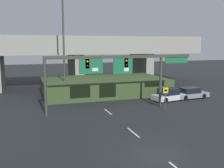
% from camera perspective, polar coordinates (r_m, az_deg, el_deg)
% --- Properties ---
extents(ground_plane, '(160.00, 160.00, 0.00)m').
position_cam_1_polar(ground_plane, '(17.69, 9.86, -14.44)').
color(ground_plane, black).
extents(lane_markings, '(0.14, 35.88, 0.01)m').
position_cam_1_polar(lane_markings, '(30.23, -2.76, -4.52)').
color(lane_markings, silver).
rests_on(lane_markings, ground).
extents(signal_gantry, '(15.87, 0.44, 5.78)m').
position_cam_1_polar(signal_gantry, '(26.96, 1.10, 3.97)').
color(signal_gantry, '#383D33').
rests_on(signal_gantry, ground).
extents(speed_limit_sign, '(0.60, 0.11, 2.41)m').
position_cam_1_polar(speed_limit_sign, '(28.39, 11.55, -2.33)').
color(speed_limit_sign, '#4C4C4C').
rests_on(speed_limit_sign, ground).
extents(highway_light_pole_near, '(0.70, 0.36, 16.47)m').
position_cam_1_polar(highway_light_pole_near, '(34.06, -10.56, 11.43)').
color(highway_light_pole_near, '#383D33').
rests_on(highway_light_pole_near, ground).
extents(overpass_bridge, '(42.25, 9.54, 8.15)m').
position_cam_1_polar(overpass_bridge, '(44.09, -8.04, 7.00)').
color(overpass_bridge, gray).
rests_on(overpass_bridge, ground).
extents(grass_embankment, '(16.76, 9.39, 2.19)m').
position_cam_1_polar(grass_embankment, '(36.69, -1.74, -0.42)').
color(grass_embankment, '#384C28').
rests_on(grass_embankment, ground).
extents(parked_sedan_near_right, '(4.58, 2.66, 1.50)m').
position_cam_1_polar(parked_sedan_near_right, '(33.04, 12.32, -2.36)').
color(parked_sedan_near_right, silver).
rests_on(parked_sedan_near_right, ground).
extents(parked_sedan_mid_right, '(4.81, 2.25, 1.40)m').
position_cam_1_polar(parked_sedan_mid_right, '(35.07, 16.63, -1.95)').
color(parked_sedan_mid_right, gray).
rests_on(parked_sedan_mid_right, ground).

